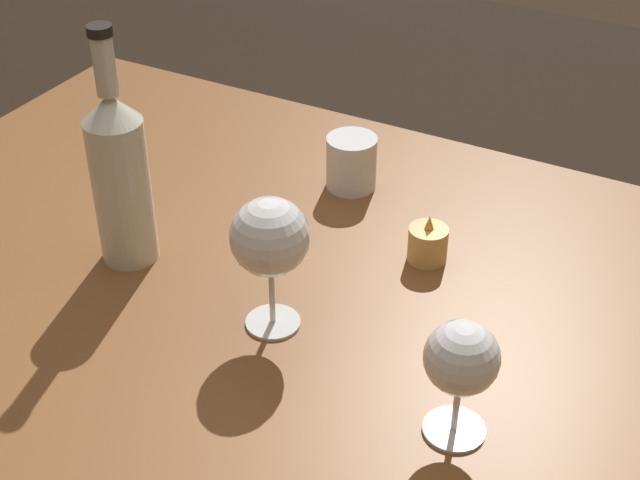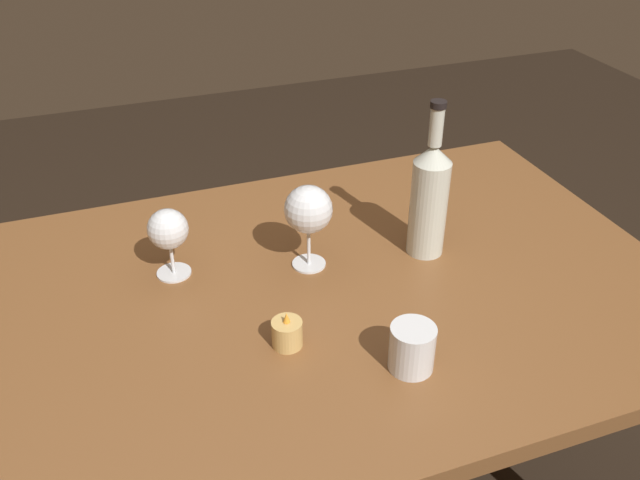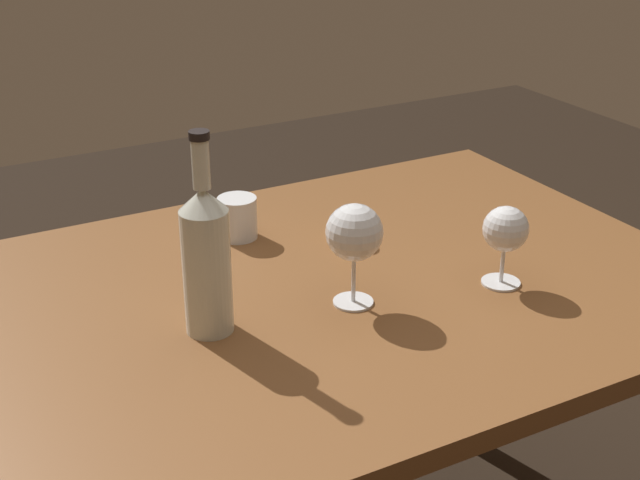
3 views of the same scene
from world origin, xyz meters
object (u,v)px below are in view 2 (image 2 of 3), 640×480
Objects in this scene: wine_bottle at (429,197)px; votive_candle at (287,334)px; wine_glass_left at (308,210)px; wine_glass_right at (168,231)px; water_tumbler at (412,350)px.

wine_bottle is 0.40m from votive_candle.
wine_glass_left reaches higher than wine_glass_right.
wine_glass_right reaches higher than water_tumbler.
votive_candle is at bearing 62.07° from wine_glass_left.
wine_glass_left is 2.17× the size of water_tumbler.
wine_bottle reaches higher than wine_glass_right.
water_tumbler is 0.21m from votive_candle.
wine_bottle is at bearing -153.02° from votive_candle.
water_tumbler is at bearing 145.32° from votive_candle.
wine_glass_left is 0.54× the size of wine_bottle.
wine_glass_right is at bearing -61.82° from votive_candle.
wine_glass_left reaches higher than water_tumbler.
votive_candle is (0.35, 0.18, -0.10)m from wine_bottle.
wine_bottle is 0.35m from water_tumbler.
wine_glass_right is 0.50m from water_tumbler.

